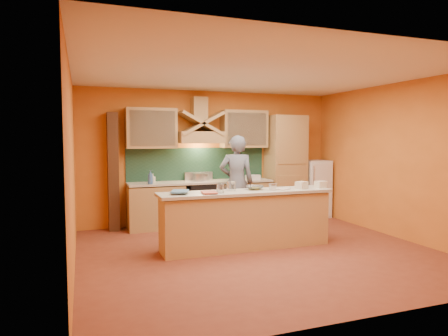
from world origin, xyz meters
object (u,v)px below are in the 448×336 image
object	(u,v)px
fridge	(314,188)
person	(236,182)
kitchen_scale	(273,188)
mixing_bowl	(255,188)
stove	(202,204)

from	to	relation	value
fridge	person	bearing A→B (deg)	-165.96
fridge	kitchen_scale	xyz separation A→B (m)	(-2.07, -2.00, 0.34)
person	mixing_bowl	size ratio (longest dim) A/B	6.57
stove	mixing_bowl	size ratio (longest dim) A/B	3.18
kitchen_scale	mixing_bowl	distance (m)	0.30
fridge	person	xyz separation A→B (m)	(-2.13, -0.53, 0.28)
stove	fridge	world-z (taller)	fridge
fridge	mixing_bowl	size ratio (longest dim) A/B	4.60
stove	mixing_bowl	world-z (taller)	mixing_bowl
stove	kitchen_scale	size ratio (longest dim) A/B	8.40
stove	person	size ratio (longest dim) A/B	0.48
fridge	mixing_bowl	bearing A→B (deg)	-141.82
stove	person	world-z (taller)	person
fridge	kitchen_scale	world-z (taller)	fridge
kitchen_scale	mixing_bowl	world-z (taller)	kitchen_scale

